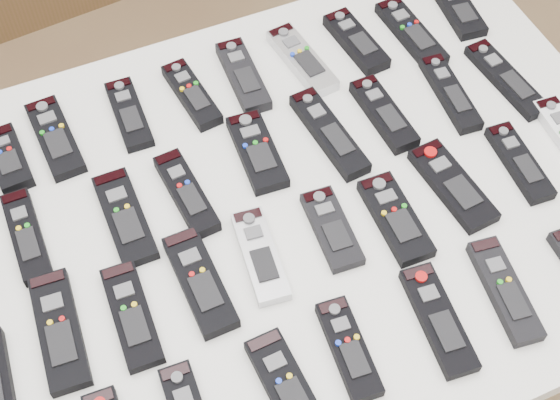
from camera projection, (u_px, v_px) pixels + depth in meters
name	position (u px, v px, depth m)	size (l,w,h in m)	color
table	(280.00, 226.00, 1.32)	(1.25, 0.88, 0.78)	white
remote_1	(8.00, 159.00, 1.32)	(0.05, 0.13, 0.02)	black
remote_2	(55.00, 138.00, 1.34)	(0.06, 0.18, 0.02)	black
remote_3	(129.00, 114.00, 1.38)	(0.05, 0.16, 0.02)	black
remote_4	(192.00, 94.00, 1.40)	(0.05, 0.16, 0.02)	black
remote_5	(243.00, 76.00, 1.42)	(0.05, 0.17, 0.02)	black
remote_6	(302.00, 60.00, 1.45)	(0.05, 0.18, 0.02)	#B7B7BC
remote_7	(356.00, 41.00, 1.47)	(0.05, 0.16, 0.02)	black
remote_8	(411.00, 33.00, 1.49)	(0.05, 0.19, 0.02)	black
remote_9	(459.00, 11.00, 1.52)	(0.06, 0.14, 0.02)	black
remote_11	(27.00, 236.00, 1.23)	(0.05, 0.17, 0.02)	black
remote_12	(125.00, 217.00, 1.25)	(0.06, 0.18, 0.02)	black
remote_13	(187.00, 193.00, 1.28)	(0.05, 0.17, 0.02)	black
remote_14	(257.00, 152.00, 1.33)	(0.06, 0.16, 0.02)	black
remote_15	(329.00, 133.00, 1.35)	(0.05, 0.20, 0.02)	black
remote_16	(384.00, 114.00, 1.37)	(0.05, 0.17, 0.02)	black
remote_17	(450.00, 93.00, 1.40)	(0.04, 0.18, 0.02)	black
remote_18	(506.00, 79.00, 1.42)	(0.05, 0.19, 0.02)	black
remote_20	(59.00, 330.00, 1.14)	(0.06, 0.19, 0.02)	black
remote_21	(132.00, 315.00, 1.15)	(0.05, 0.17, 0.02)	black
remote_22	(200.00, 282.00, 1.18)	(0.06, 0.18, 0.02)	black
remote_23	(260.00, 255.00, 1.21)	(0.05, 0.17, 0.02)	#B7B7BC
remote_24	(332.00, 229.00, 1.24)	(0.05, 0.15, 0.02)	black
remote_25	(395.00, 218.00, 1.25)	(0.06, 0.17, 0.02)	black
remote_26	(453.00, 185.00, 1.29)	(0.06, 0.18, 0.02)	black
remote_27	(520.00, 163.00, 1.31)	(0.05, 0.16, 0.02)	black
remote_32	(287.00, 388.00, 1.09)	(0.06, 0.17, 0.02)	black
remote_33	(349.00, 349.00, 1.12)	(0.05, 0.16, 0.02)	black
remote_34	(438.00, 319.00, 1.15)	(0.05, 0.18, 0.02)	black
remote_35	(505.00, 290.00, 1.18)	(0.05, 0.18, 0.02)	black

